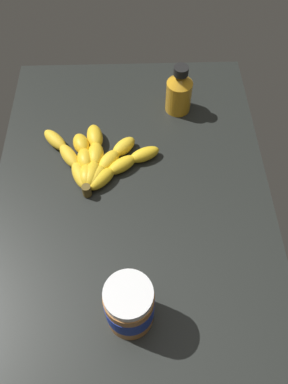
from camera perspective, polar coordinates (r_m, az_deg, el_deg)
The scene contains 4 objects.
ground_plane at distance 86.70cm, azimuth -1.70°, elevation -3.66°, with size 98.96×62.71×4.90cm, color black.
banana_bunch at distance 91.08cm, azimuth -7.21°, elevation 4.78°, with size 20.48×29.47×3.79cm.
peanut_butter_jar at distance 69.38cm, azimuth -2.17°, elevation -16.50°, with size 8.72×8.72×13.39cm.
honey_bottle at distance 100.30cm, azimuth 5.21°, elevation 14.64°, with size 6.53×6.53×13.26cm.
Camera 1 is at (-42.73, -1.26, 72.97)cm, focal length 36.05 mm.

